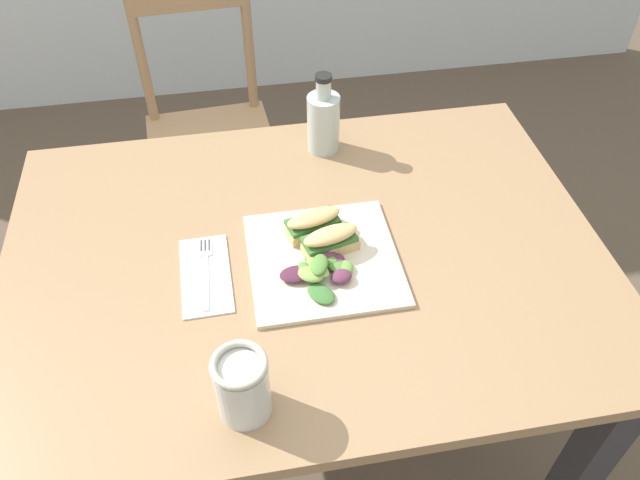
% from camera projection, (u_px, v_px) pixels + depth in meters
% --- Properties ---
extents(ground_plane, '(8.56, 8.56, 0.00)m').
position_uv_depth(ground_plane, '(265.00, 414.00, 1.81)').
color(ground_plane, brown).
extents(dining_table, '(1.21, 0.89, 0.74)m').
position_uv_depth(dining_table, '(306.00, 291.00, 1.34)').
color(dining_table, '#997551').
rests_on(dining_table, ground).
extents(chair_wooden_far, '(0.43, 0.43, 0.87)m').
position_uv_depth(chair_wooden_far, '(210.00, 135.00, 2.03)').
color(chair_wooden_far, tan).
rests_on(chair_wooden_far, ground).
extents(plate_lunch, '(0.29, 0.29, 0.01)m').
position_uv_depth(plate_lunch, '(323.00, 259.00, 1.23)').
color(plate_lunch, beige).
rests_on(plate_lunch, dining_table).
extents(sandwich_half_front, '(0.12, 0.08, 0.06)m').
position_uv_depth(sandwich_half_front, '(330.00, 240.00, 1.22)').
color(sandwich_half_front, '#DBB270').
rests_on(sandwich_half_front, plate_lunch).
extents(sandwich_half_back, '(0.12, 0.08, 0.06)m').
position_uv_depth(sandwich_half_back, '(314.00, 223.00, 1.26)').
color(sandwich_half_back, '#DBB270').
rests_on(sandwich_half_back, plate_lunch).
extents(salad_mixed_greens, '(0.15, 0.17, 0.04)m').
position_uv_depth(salad_mixed_greens, '(321.00, 266.00, 1.19)').
color(salad_mixed_greens, '#84A84C').
rests_on(salad_mixed_greens, plate_lunch).
extents(napkin_folded, '(0.10, 0.21, 0.00)m').
position_uv_depth(napkin_folded, '(206.00, 275.00, 1.21)').
color(napkin_folded, white).
rests_on(napkin_folded, dining_table).
extents(fork_on_napkin, '(0.03, 0.19, 0.00)m').
position_uv_depth(fork_on_napkin, '(205.00, 267.00, 1.22)').
color(fork_on_napkin, silver).
rests_on(fork_on_napkin, napkin_folded).
extents(bottle_cold_brew, '(0.08, 0.08, 0.20)m').
position_uv_depth(bottle_cold_brew, '(323.00, 124.00, 1.45)').
color(bottle_cold_brew, black).
rests_on(bottle_cold_brew, dining_table).
extents(mason_jar_iced_tea, '(0.09, 0.09, 0.13)m').
position_uv_depth(mason_jar_iced_tea, '(243.00, 388.00, 0.96)').
color(mason_jar_iced_tea, '#C67528').
rests_on(mason_jar_iced_tea, dining_table).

